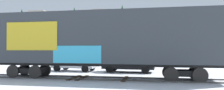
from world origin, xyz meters
TOP-DOWN VIEW (x-y plane):
  - ground_plane at (0.00, 0.00)m, footprint 260.00×260.00m
  - track at (-0.45, -0.00)m, footprint 60.01×2.74m
  - freight_car at (0.54, -0.00)m, footprint 16.42×2.94m
  - flagpole at (-4.96, 14.19)m, footprint 0.35×1.71m
  - hillside at (-0.08, 67.84)m, footprint 134.65×34.97m
  - parked_car_white at (-3.10, 4.68)m, footprint 4.24×2.20m
  - parked_car_black at (1.94, 4.51)m, footprint 4.60×2.27m

SIDE VIEW (x-z plane):
  - ground_plane at x=0.00m, z-range 0.00..0.00m
  - track at x=-0.45m, z-range 0.00..0.08m
  - parked_car_white at x=-3.10m, z-range -0.02..1.69m
  - parked_car_black at x=1.94m, z-range 0.00..1.80m
  - freight_car at x=0.54m, z-range 0.36..5.10m
  - flagpole at x=-4.96m, z-range 1.21..8.44m
  - hillside at x=-0.08m, z-range -2.45..15.24m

